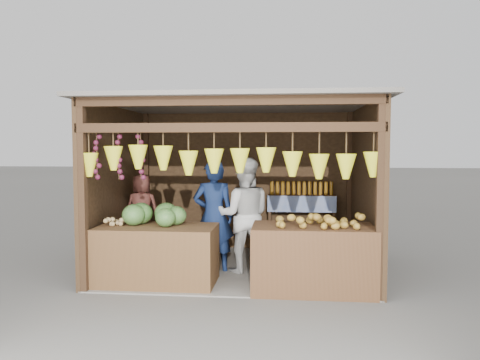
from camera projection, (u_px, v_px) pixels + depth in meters
The scene contains 12 objects.
ground at pixel (238, 268), 7.55m from camera, with size 80.00×80.00×0.00m, color #514F49.
stall_structure at pixel (236, 165), 7.39m from camera, with size 4.30×3.30×2.66m.
back_shelf at pixel (301, 206), 8.66m from camera, with size 1.25×0.32×1.32m.
counter_left at pixel (157, 255), 6.63m from camera, with size 1.66×0.85×0.84m, color #50341A.
counter_right at pixel (313, 258), 6.32m from camera, with size 1.63×0.85×0.89m, color #482B18.
stool at pixel (143, 254), 7.81m from camera, with size 0.36×0.36×0.33m, color black.
man_standing at pixel (214, 216), 7.30m from camera, with size 0.64×0.42×1.75m, color #13224A.
woman_standing at pixel (244, 215), 7.27m from camera, with size 0.87×0.68×1.79m, color silver.
vendor_seated at pixel (142, 209), 7.76m from camera, with size 0.57×0.37×1.18m, color #5B2C24.
melon_pile at pixel (155, 214), 6.69m from camera, with size 1.00×0.50×0.32m, color #134716, non-canonical shape.
tanfruit_pile at pixel (116, 221), 6.65m from camera, with size 0.34×0.40×0.13m, color olive, non-canonical shape.
mango_pile at pixel (317, 218), 6.24m from camera, with size 1.40×0.64×0.22m, color #AD3F17, non-canonical shape.
Camera 1 is at (0.76, -7.39, 1.94)m, focal length 35.00 mm.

